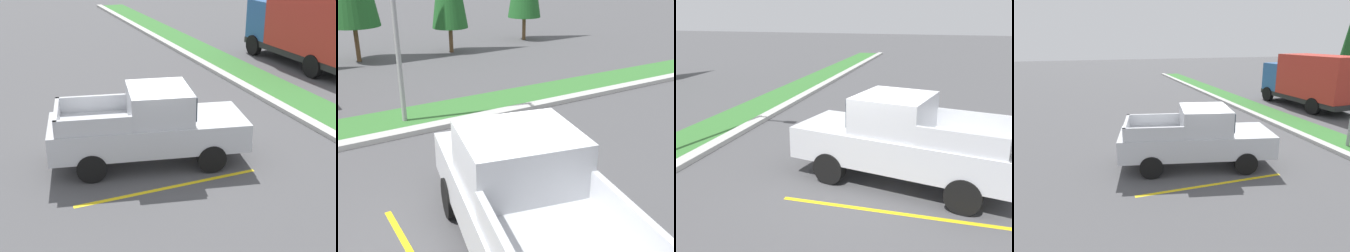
# 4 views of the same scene
# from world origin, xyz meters

# --- Properties ---
(ground_plane) EXTENTS (120.00, 120.00, 0.00)m
(ground_plane) POSITION_xyz_m (0.00, 0.00, 0.00)
(ground_plane) COLOR #4C4C4F
(parking_line_near) EXTENTS (0.12, 4.80, 0.01)m
(parking_line_near) POSITION_xyz_m (-1.50, -0.80, 0.00)
(parking_line_near) COLOR yellow
(parking_line_near) RESTS_ON ground
(parking_line_far) EXTENTS (0.12, 4.80, 0.01)m
(parking_line_far) POSITION_xyz_m (1.60, -0.80, 0.00)
(parking_line_far) COLOR yellow
(parking_line_far) RESTS_ON ground
(curb_strip) EXTENTS (56.00, 0.40, 0.15)m
(curb_strip) POSITION_xyz_m (0.00, 5.00, 0.07)
(curb_strip) COLOR #B2B2AD
(curb_strip) RESTS_ON ground
(grass_median) EXTENTS (56.00, 1.80, 0.06)m
(grass_median) POSITION_xyz_m (0.00, 6.10, 0.03)
(grass_median) COLOR #387533
(grass_median) RESTS_ON ground
(pickup_truck_main) EXTENTS (2.94, 5.50, 2.10)m
(pickup_truck_main) POSITION_xyz_m (0.06, -0.75, 1.04)
(pickup_truck_main) COLOR black
(pickup_truck_main) RESTS_ON ground
(cargo_truck_distant) EXTENTS (6.90, 2.75, 3.40)m
(cargo_truck_distant) POSITION_xyz_m (-6.46, 9.44, 1.85)
(cargo_truck_distant) COLOR black
(cargo_truck_distant) RESTS_ON ground
(cypress_tree_leftmost) EXTENTS (1.63, 1.63, 6.27)m
(cypress_tree_leftmost) POSITION_xyz_m (-9.21, 15.10, 3.69)
(cypress_tree_leftmost) COLOR brown
(cypress_tree_leftmost) RESTS_ON ground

